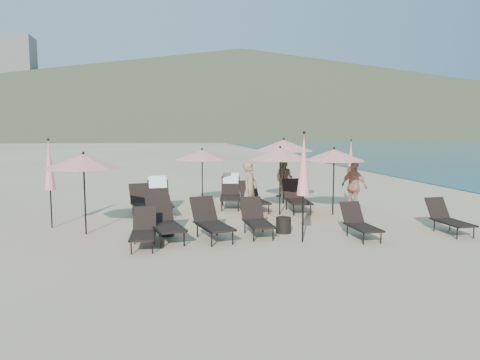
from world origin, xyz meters
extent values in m
plane|color=#D6BA8C|center=(0.00, 0.00, 0.00)|extent=(800.00, 800.00, 0.00)
cone|color=brown|center=(60.00, 300.00, 27.50)|extent=(690.00, 690.00, 55.00)
cone|color=brown|center=(190.00, 330.00, 16.00)|extent=(280.00, 280.00, 32.00)
cube|color=beige|center=(-70.00, 245.00, 24.00)|extent=(22.00, 18.00, 48.00)
cube|color=beige|center=(-45.00, 310.00, 19.00)|extent=(18.00, 16.00, 38.00)
cube|color=black|center=(-3.97, -0.63, 0.32)|extent=(0.62, 1.11, 0.05)
cube|color=black|center=(-3.93, 0.10, 0.58)|extent=(0.58, 0.44, 0.56)
cylinder|color=black|center=(-4.23, -1.07, 0.15)|extent=(0.03, 0.03, 0.31)
cylinder|color=black|center=(-4.18, -0.14, 0.15)|extent=(0.03, 0.03, 0.31)
cylinder|color=black|center=(-3.76, -1.09, 0.15)|extent=(0.03, 0.03, 0.31)
cylinder|color=black|center=(-3.71, -0.16, 0.15)|extent=(0.03, 0.03, 0.31)
cube|color=black|center=(-4.24, -0.57, 0.33)|extent=(0.10, 1.22, 0.04)
cube|color=black|center=(-3.70, -0.60, 0.33)|extent=(0.10, 1.22, 0.04)
cube|color=black|center=(-3.39, -0.08, 0.38)|extent=(0.90, 1.40, 0.05)
cube|color=black|center=(-3.56, 0.77, 0.70)|extent=(0.75, 0.61, 0.67)
cylinder|color=black|center=(-3.56, -0.67, 0.18)|extent=(0.04, 0.04, 0.37)
cylinder|color=black|center=(-3.78, 0.42, 0.18)|extent=(0.04, 0.04, 0.37)
cylinder|color=black|center=(-3.01, -0.56, 0.18)|extent=(0.04, 0.04, 0.37)
cylinder|color=black|center=(-3.22, 0.53, 0.18)|extent=(0.04, 0.04, 0.37)
cube|color=black|center=(-3.72, -0.09, 0.39)|extent=(0.32, 1.44, 0.04)
cube|color=black|center=(-3.08, 0.03, 0.39)|extent=(0.32, 1.44, 0.04)
cube|color=black|center=(-2.22, -0.19, 0.37)|extent=(0.90, 1.36, 0.05)
cube|color=black|center=(-2.40, 0.64, 0.67)|extent=(0.73, 0.60, 0.65)
cylinder|color=black|center=(-2.37, -0.75, 0.18)|extent=(0.04, 0.04, 0.35)
cylinder|color=black|center=(-2.60, 0.30, 0.18)|extent=(0.04, 0.04, 0.35)
cylinder|color=black|center=(-1.84, -0.64, 0.18)|extent=(0.04, 0.04, 0.35)
cylinder|color=black|center=(-2.07, 0.41, 0.18)|extent=(0.04, 0.04, 0.35)
cube|color=black|center=(-2.54, -0.20, 0.38)|extent=(0.34, 1.39, 0.04)
cube|color=black|center=(-1.92, -0.07, 0.38)|extent=(0.34, 1.39, 0.04)
cube|color=black|center=(-1.04, 0.04, 0.34)|extent=(0.61, 1.16, 0.05)
cube|color=black|center=(-1.05, 0.81, 0.62)|extent=(0.60, 0.44, 0.60)
cylinder|color=black|center=(-1.28, -0.45, 0.16)|extent=(0.03, 0.03, 0.33)
cylinder|color=black|center=(-1.29, 0.54, 0.16)|extent=(0.03, 0.03, 0.33)
cylinder|color=black|center=(-0.78, -0.44, 0.16)|extent=(0.03, 0.03, 0.33)
cylinder|color=black|center=(-0.79, 0.55, 0.16)|extent=(0.03, 0.03, 0.33)
cube|color=black|center=(-1.33, 0.08, 0.35)|extent=(0.05, 1.30, 0.04)
cube|color=black|center=(-0.75, 0.09, 0.35)|extent=(0.05, 1.30, 0.04)
cube|color=black|center=(1.49, -0.81, 0.31)|extent=(0.56, 1.07, 0.04)
cube|color=black|center=(1.49, -0.09, 0.57)|extent=(0.56, 0.41, 0.55)
cylinder|color=black|center=(1.27, -1.26, 0.15)|extent=(0.03, 0.03, 0.30)
cylinder|color=black|center=(1.26, -0.34, 0.15)|extent=(0.03, 0.03, 0.30)
cylinder|color=black|center=(1.73, -1.26, 0.15)|extent=(0.03, 0.03, 0.30)
cylinder|color=black|center=(1.72, -0.34, 0.15)|extent=(0.03, 0.03, 0.30)
cube|color=black|center=(1.23, -0.77, 0.32)|extent=(0.05, 1.20, 0.04)
cube|color=black|center=(1.76, -0.77, 0.32)|extent=(0.05, 1.20, 0.04)
cube|color=black|center=(4.08, -0.77, 0.32)|extent=(0.58, 1.11, 0.05)
cube|color=black|center=(4.07, -0.02, 0.59)|extent=(0.58, 0.42, 0.57)
cylinder|color=black|center=(3.84, -1.23, 0.16)|extent=(0.03, 0.03, 0.31)
cylinder|color=black|center=(3.83, -0.28, 0.16)|extent=(0.03, 0.03, 0.31)
cylinder|color=black|center=(4.32, -1.22, 0.16)|extent=(0.03, 0.03, 0.31)
cylinder|color=black|center=(4.31, -0.27, 0.16)|extent=(0.03, 0.03, 0.31)
cube|color=black|center=(3.80, -0.72, 0.33)|extent=(0.05, 1.25, 0.04)
cube|color=black|center=(4.35, -0.72, 0.33)|extent=(0.05, 1.25, 0.04)
cube|color=black|center=(-3.97, 3.36, 0.36)|extent=(0.84, 1.31, 0.05)
cube|color=black|center=(-4.12, 4.17, 0.66)|extent=(0.70, 0.57, 0.63)
cylinder|color=black|center=(-4.14, 2.82, 0.17)|extent=(0.04, 0.04, 0.35)
cylinder|color=black|center=(-4.33, 3.84, 0.17)|extent=(0.04, 0.04, 0.35)
cylinder|color=black|center=(-3.62, 2.91, 0.17)|extent=(0.04, 0.04, 0.35)
cylinder|color=black|center=(-3.81, 3.94, 0.17)|extent=(0.04, 0.04, 0.35)
cube|color=black|center=(-4.28, 3.36, 0.37)|extent=(0.29, 1.36, 0.04)
cube|color=black|center=(-3.68, 3.47, 0.37)|extent=(0.29, 1.36, 0.04)
cube|color=black|center=(-3.44, 3.41, 0.39)|extent=(0.77, 1.37, 0.06)
cube|color=black|center=(-3.50, 4.30, 0.71)|extent=(0.72, 0.54, 0.69)
cylinder|color=black|center=(-3.69, 2.84, 0.19)|extent=(0.04, 0.04, 0.38)
cylinder|color=black|center=(-3.76, 3.98, 0.19)|extent=(0.04, 0.04, 0.38)
cylinder|color=black|center=(-3.12, 2.87, 0.19)|extent=(0.04, 0.04, 0.38)
cylinder|color=black|center=(-3.19, 4.01, 0.19)|extent=(0.04, 0.04, 0.38)
cube|color=black|center=(-3.78, 3.44, 0.40)|extent=(0.14, 1.50, 0.04)
cube|color=black|center=(-3.11, 3.48, 0.40)|extent=(0.14, 1.50, 0.04)
cube|color=white|center=(-3.51, 4.46, 0.98)|extent=(0.62, 0.35, 0.41)
cube|color=black|center=(-1.02, 4.37, 0.38)|extent=(0.91, 1.40, 0.05)
cube|color=black|center=(-0.85, 5.22, 0.70)|extent=(0.75, 0.61, 0.67)
cylinder|color=black|center=(-1.39, 3.89, 0.18)|extent=(0.04, 0.04, 0.37)
cylinder|color=black|center=(-1.18, 4.98, 0.18)|extent=(0.04, 0.04, 0.37)
cylinder|color=black|center=(-0.84, 3.78, 0.18)|extent=(0.04, 0.04, 0.37)
cylinder|color=black|center=(-0.63, 4.88, 0.18)|extent=(0.04, 0.04, 0.37)
cube|color=black|center=(-1.32, 4.48, 0.39)|extent=(0.32, 1.44, 0.04)
cube|color=black|center=(-0.69, 4.36, 0.39)|extent=(0.32, 1.44, 0.04)
cube|color=white|center=(-0.82, 5.38, 0.95)|extent=(0.63, 0.41, 0.40)
cube|color=black|center=(-0.29, 3.51, 0.36)|extent=(0.75, 1.28, 0.05)
cube|color=black|center=(-0.37, 4.32, 0.65)|extent=(0.67, 0.52, 0.63)
cylinder|color=black|center=(-0.50, 2.98, 0.17)|extent=(0.04, 0.04, 0.35)
cylinder|color=black|center=(-0.61, 4.02, 0.17)|extent=(0.04, 0.04, 0.35)
cylinder|color=black|center=(0.02, 3.03, 0.17)|extent=(0.04, 0.04, 0.35)
cylinder|color=black|center=(-0.08, 4.07, 0.17)|extent=(0.04, 0.04, 0.35)
cube|color=black|center=(-0.60, 3.53, 0.37)|extent=(0.18, 1.37, 0.04)
cube|color=black|center=(0.01, 3.59, 0.37)|extent=(0.18, 1.37, 0.04)
cube|color=black|center=(1.06, 3.12, 0.38)|extent=(0.78, 1.36, 0.05)
cube|color=black|center=(1.14, 3.99, 0.70)|extent=(0.71, 0.55, 0.67)
cylinder|color=black|center=(0.73, 2.60, 0.18)|extent=(0.04, 0.04, 0.37)
cylinder|color=black|center=(0.83, 3.72, 0.18)|extent=(0.04, 0.04, 0.37)
cylinder|color=black|center=(1.30, 2.56, 0.18)|extent=(0.04, 0.04, 0.37)
cylinder|color=black|center=(1.39, 3.67, 0.18)|extent=(0.04, 0.04, 0.37)
cube|color=black|center=(0.74, 3.20, 0.39)|extent=(0.17, 1.47, 0.04)
cube|color=black|center=(1.39, 3.15, 0.39)|extent=(0.17, 1.47, 0.04)
cylinder|color=black|center=(-5.48, 1.22, 1.02)|extent=(0.04, 0.04, 2.05)
cone|color=pink|center=(-5.48, 1.22, 1.95)|extent=(2.05, 2.05, 0.37)
sphere|color=black|center=(-5.48, 1.22, 2.16)|extent=(0.08, 0.08, 0.08)
cylinder|color=black|center=(0.35, 2.88, 1.04)|extent=(0.04, 0.04, 2.08)
cone|color=pink|center=(0.35, 2.88, 1.98)|extent=(2.08, 2.08, 0.38)
sphere|color=black|center=(0.35, 2.88, 2.20)|extent=(0.08, 0.08, 0.08)
cylinder|color=black|center=(2.04, 2.53, 1.03)|extent=(0.04, 0.04, 2.05)
cone|color=pink|center=(2.04, 2.53, 1.95)|extent=(2.05, 2.05, 0.37)
sphere|color=black|center=(2.04, 2.53, 2.17)|extent=(0.08, 0.08, 0.08)
cylinder|color=black|center=(-1.91, 5.04, 0.98)|extent=(0.04, 0.04, 1.95)
cone|color=pink|center=(-1.91, 5.04, 1.86)|extent=(1.95, 1.95, 0.35)
sphere|color=black|center=(-1.91, 5.04, 2.06)|extent=(0.07, 0.07, 0.07)
cylinder|color=black|center=(1.09, 4.99, 1.14)|extent=(0.05, 0.05, 2.28)
cone|color=pink|center=(1.09, 4.99, 2.17)|extent=(2.28, 2.28, 0.41)
sphere|color=black|center=(1.09, 4.99, 2.41)|extent=(0.09, 0.09, 0.09)
cylinder|color=black|center=(-0.10, -0.73, 0.59)|extent=(0.04, 0.04, 1.18)
cone|color=pink|center=(-0.10, -0.73, 1.93)|extent=(0.32, 0.32, 1.50)
sphere|color=black|center=(-0.10, -0.73, 2.71)|extent=(0.07, 0.07, 0.07)
cylinder|color=black|center=(3.11, 3.61, 0.52)|extent=(0.04, 0.04, 1.04)
cone|color=pink|center=(3.11, 3.61, 1.70)|extent=(0.28, 0.28, 1.32)
sphere|color=black|center=(3.11, 3.61, 2.39)|extent=(0.07, 0.07, 0.07)
cylinder|color=black|center=(-6.53, 2.25, 0.54)|extent=(0.04, 0.04, 1.08)
cone|color=pink|center=(-6.53, 2.25, 1.78)|extent=(0.30, 0.30, 1.38)
sphere|color=black|center=(-6.53, 2.25, 2.50)|extent=(0.07, 0.07, 0.07)
cylinder|color=black|center=(-3.38, 0.62, 0.21)|extent=(0.41, 0.41, 0.42)
cylinder|color=black|center=(-0.27, 0.35, 0.21)|extent=(0.41, 0.41, 0.43)
imported|color=#9F7E56|center=(-0.75, 2.41, 0.89)|extent=(0.74, 0.78, 1.79)
imported|color=#91664B|center=(1.57, 6.46, 0.78)|extent=(0.96, 0.96, 1.57)
imported|color=tan|center=(2.96, 2.95, 0.86)|extent=(0.83, 1.09, 1.72)
camera|label=1|loc=(-3.83, -11.56, 2.84)|focal=35.00mm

